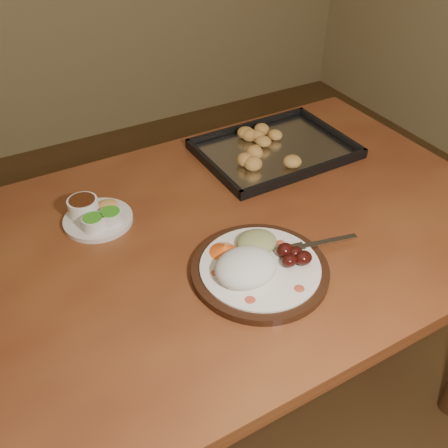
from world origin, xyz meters
TOP-DOWN VIEW (x-y plane):
  - ground at (0.00, 0.00)m, footprint 4.00×4.00m
  - dining_table at (0.03, 0.01)m, footprint 1.51×0.92m
  - dinner_plate at (0.06, -0.16)m, footprint 0.39×0.30m
  - condiment_saucer at (-0.18, 0.18)m, footprint 0.17×0.17m
  - baking_tray at (0.38, 0.25)m, footprint 0.43×0.32m

SIDE VIEW (x-z plane):
  - ground at x=0.00m, z-range 0.00..0.00m
  - dining_table at x=0.03m, z-range 0.28..1.03m
  - baking_tray at x=0.38m, z-range 0.74..0.79m
  - condiment_saucer at x=-0.18m, z-range 0.74..0.80m
  - dinner_plate at x=0.06m, z-range 0.74..0.81m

